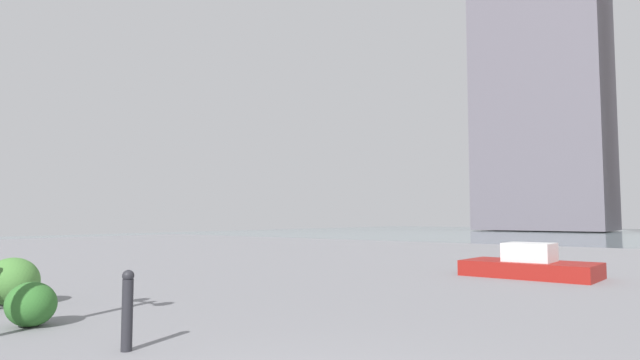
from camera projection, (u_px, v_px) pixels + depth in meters
name	position (u px, v px, depth m)	size (l,w,h in m)	color
building_slab	(541.00, 72.00, 62.28)	(14.06, 10.25, 37.28)	#5B5660
bollard_near	(127.00, 309.00, 5.76)	(0.13, 0.13, 0.88)	#232328
shrub_round	(12.00, 281.00, 8.76)	(0.92, 0.83, 0.79)	#477F38
shrub_wide	(31.00, 304.00, 7.04)	(0.70, 0.63, 0.59)	#2D6628
boat	(530.00, 268.00, 12.86)	(3.10, 1.69, 0.95)	maroon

